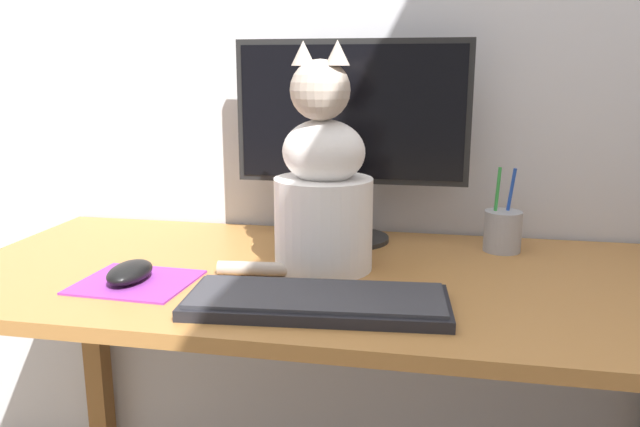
# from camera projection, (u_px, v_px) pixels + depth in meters

# --- Properties ---
(desk) EXTENTS (1.45, 0.64, 0.71)m
(desk) POSITION_uv_depth(u_px,v_px,m) (336.00, 320.00, 1.18)
(desk) COLOR #A87038
(desk) RESTS_ON ground_plane
(monitor) EXTENTS (0.50, 0.17, 0.43)m
(monitor) POSITION_uv_depth(u_px,v_px,m) (351.00, 127.00, 1.32)
(monitor) COLOR black
(monitor) RESTS_ON desk
(keyboard) EXTENTS (0.43, 0.20, 0.02)m
(keyboard) POSITION_uv_depth(u_px,v_px,m) (316.00, 301.00, 0.98)
(keyboard) COLOR black
(keyboard) RESTS_ON desk
(mousepad_left) EXTENTS (0.20, 0.18, 0.00)m
(mousepad_left) POSITION_uv_depth(u_px,v_px,m) (136.00, 282.00, 1.10)
(mousepad_left) COLOR purple
(mousepad_left) RESTS_ON desk
(computer_mouse_left) EXTENTS (0.07, 0.11, 0.03)m
(computer_mouse_left) POSITION_uv_depth(u_px,v_px,m) (130.00, 272.00, 1.09)
(computer_mouse_left) COLOR black
(computer_mouse_left) RESTS_ON mousepad_left
(cat) EXTENTS (0.30, 0.22, 0.42)m
(cat) POSITION_uv_depth(u_px,v_px,m) (322.00, 188.00, 1.15)
(cat) COLOR white
(cat) RESTS_ON desk
(pen_cup) EXTENTS (0.08, 0.08, 0.17)m
(pen_cup) POSITION_uv_depth(u_px,v_px,m) (503.00, 230.00, 1.29)
(pen_cup) COLOR #99999E
(pen_cup) RESTS_ON desk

